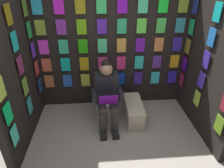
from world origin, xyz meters
name	(u,v)px	position (x,y,z in m)	size (l,w,h in m)	color
display_wall_back	(112,45)	(0.00, -1.75, 1.24)	(2.92, 0.14, 2.47)	black
display_wall_left	(211,61)	(-1.46, -0.85, 1.24)	(0.14, 1.70, 2.47)	black
display_wall_right	(15,67)	(1.46, -0.85, 1.24)	(0.14, 1.70, 2.47)	black
toilet	(106,101)	(0.14, -1.23, 0.33)	(0.41, 0.56, 0.77)	white
person_reading	(107,95)	(0.13, -1.01, 0.60)	(0.54, 0.69, 1.19)	black
comic_longbox_near	(134,111)	(-0.36, -1.08, 0.18)	(0.31, 0.74, 0.37)	beige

